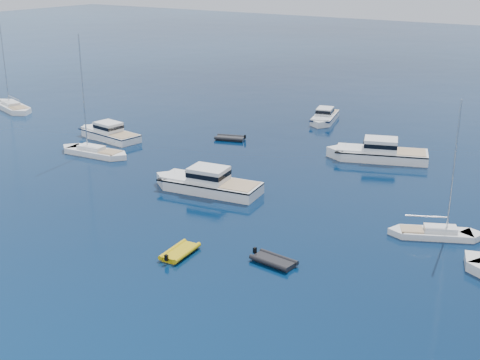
# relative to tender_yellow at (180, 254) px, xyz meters

# --- Properties ---
(ground) EXTENTS (400.00, 400.00, 0.00)m
(ground) POSITION_rel_tender_yellow_xyz_m (-0.80, -13.66, 0.00)
(ground) COLOR navy
(ground) RESTS_ON ground
(motor_cruiser_centre) EXTENTS (12.07, 5.27, 3.06)m
(motor_cruiser_centre) POSITION_rel_tender_yellow_xyz_m (-6.59, 12.39, 0.00)
(motor_cruiser_centre) COLOR silver
(motor_cruiser_centre) RESTS_ON ground
(motor_cruiser_far_l) EXTENTS (10.49, 4.44, 2.67)m
(motor_cruiser_far_l) POSITION_rel_tender_yellow_xyz_m (-27.92, 20.82, 0.00)
(motor_cruiser_far_l) COLOR white
(motor_cruiser_far_l) RESTS_ON ground
(motor_cruiser_distant) EXTENTS (12.38, 7.53, 3.11)m
(motor_cruiser_distant) POSITION_rel_tender_yellow_xyz_m (3.26, 30.97, 0.00)
(motor_cruiser_distant) COLOR white
(motor_cruiser_distant) RESTS_ON ground
(motor_cruiser_horizon) EXTENTS (4.98, 9.33, 2.34)m
(motor_cruiser_horizon) POSITION_rel_tender_yellow_xyz_m (-9.52, 43.47, 0.00)
(motor_cruiser_horizon) COLOR silver
(motor_cruiser_horizon) RESTS_ON ground
(sailboat_mid_l) EXTENTS (9.70, 3.39, 13.97)m
(sailboat_mid_l) POSITION_rel_tender_yellow_xyz_m (-24.29, 14.91, 0.00)
(sailboat_mid_l) COLOR white
(sailboat_mid_l) RESTS_ON ground
(sailboat_centre) EXTENTS (8.06, 5.33, 11.69)m
(sailboat_centre) POSITION_rel_tender_yellow_xyz_m (15.14, 13.95, 0.00)
(sailboat_centre) COLOR silver
(sailboat_centre) RESTS_ON ground
(sailboat_far_l) EXTENTS (11.39, 6.18, 16.24)m
(sailboat_far_l) POSITION_rel_tender_yellow_xyz_m (-51.00, 24.53, 0.00)
(sailboat_far_l) COLOR white
(sailboat_far_l) RESTS_ON ground
(tender_yellow) EXTENTS (2.37, 3.83, 0.95)m
(tender_yellow) POSITION_rel_tender_yellow_xyz_m (0.00, 0.00, 0.00)
(tender_yellow) COLOR #C1A30B
(tender_yellow) RESTS_ON ground
(tender_grey_near) EXTENTS (3.74, 2.32, 0.95)m
(tender_grey_near) POSITION_rel_tender_yellow_xyz_m (6.69, 2.63, 0.00)
(tender_grey_near) COLOR black
(tender_grey_near) RESTS_ON ground
(tender_grey_far) EXTENTS (4.26, 3.16, 0.95)m
(tender_grey_far) POSITION_rel_tender_yellow_xyz_m (-14.99, 28.65, 0.00)
(tender_grey_far) COLOR black
(tender_grey_far) RESTS_ON ground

